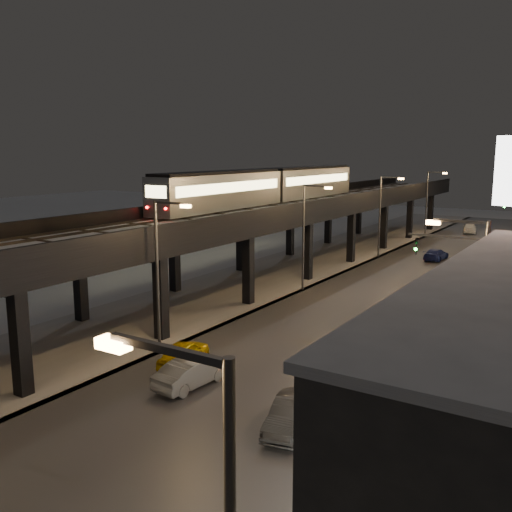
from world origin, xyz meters
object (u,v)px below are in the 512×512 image
Objects in this scene: car_far_white at (470,228)px; car_onc_silver at (291,415)px; car_near_white at (192,374)px; car_mid_dark at (436,255)px; car_taxi at (184,354)px; subway_train at (270,185)px; car_onc_dark at (462,312)px; car_onc_red at (512,262)px; car_onc_white at (405,309)px.

car_onc_silver is at bearing 85.27° from car_far_white.
car_far_white is at bearing -85.42° from car_near_white.
car_near_white reaches higher than car_mid_dark.
subway_train is at bearing -82.77° from car_taxi.
car_taxi is 0.95× the size of car_near_white.
car_near_white reaches higher than car_taxi.
car_onc_dark is at bearing -110.85° from car_near_white.
subway_train is at bearing -170.87° from car_onc_red.
car_onc_red is at bearing -98.24° from car_near_white.
car_onc_silver is at bearing 99.68° from car_mid_dark.
car_mid_dark is 0.97× the size of car_far_white.
car_onc_red is at bearing 81.56° from car_onc_white.
car_onc_dark is 3.89m from car_onc_white.
car_onc_silver is 41.34m from car_onc_red.
car_onc_white is 22.71m from car_onc_red.
car_near_white is (2.13, -1.98, 0.01)m from car_taxi.
car_far_white is at bearing 85.60° from car_onc_dark.
car_onc_silver is at bearing -57.41° from subway_train.
car_onc_silver is 20.30m from car_onc_dark.
car_onc_red is (0.06, 21.11, 0.06)m from car_onc_dark.
subway_train is 19.91m from car_mid_dark.
car_onc_red is (3.73, 22.40, 0.09)m from car_onc_white.
car_near_white is 1.03× the size of car_onc_silver.
car_mid_dark is 23.32m from car_onc_white.
car_onc_white is at bearing 86.14° from car_far_white.
car_onc_white is at bearing -129.45° from car_taxi.
car_near_white is (12.47, -28.30, -7.58)m from subway_train.
car_far_white reaches higher than car_mid_dark.
car_taxi is at bearing 77.64° from car_far_white.
car_onc_white is at bearing -118.92° from car_onc_red.
car_near_white is at bearing 79.62° from car_far_white.
car_mid_dark is at bearing 41.80° from subway_train.
car_far_white is (-0.23, 63.69, 0.04)m from car_near_white.
car_mid_dark is 0.94× the size of car_onc_red.
car_near_white is 40.96m from car_onc_red.
car_onc_silver is 0.88× the size of car_onc_white.
car_far_white reaches higher than car_onc_white.
car_onc_white is (-1.23, 18.87, -0.00)m from car_onc_silver.
car_mid_dark is at bearing 93.57° from car_onc_dark.
car_near_white is at bearing -66.21° from subway_train.
car_near_white is 1.00× the size of car_mid_dark.
car_onc_silver reaches higher than car_mid_dark.
car_near_white is at bearing -131.11° from car_onc_dark.
car_onc_dark is 21.11m from car_onc_red.
car_far_white reaches higher than car_onc_silver.
car_taxi is 0.86× the size of car_onc_white.
car_taxi is at bearing 87.59° from car_mid_dark.
car_onc_dark is (9.12, -44.83, -0.04)m from car_far_white.
car_onc_white reaches higher than car_mid_dark.
car_onc_silver is (8.57, -3.28, -0.01)m from car_taxi.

